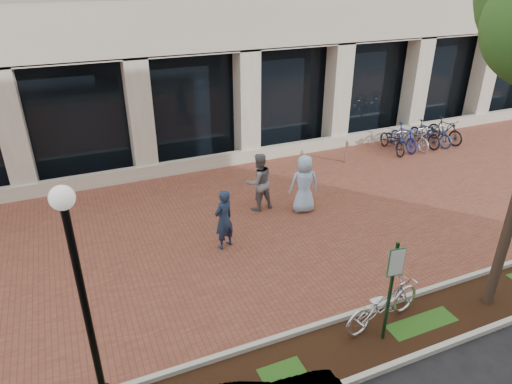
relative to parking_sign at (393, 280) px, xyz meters
name	(u,v)px	position (x,y,z in m)	size (l,w,h in m)	color
ground	(248,226)	(-0.84, 5.31, -1.49)	(120.00, 120.00, 0.00)	black
brick_plaza	(248,226)	(-0.84, 5.31, -1.49)	(40.00, 9.00, 0.01)	brown
planting_strip	(346,349)	(-0.84, 0.06, -1.49)	(40.00, 1.50, 0.01)	black
curb_plaza_side	(327,322)	(-0.84, 0.81, -1.43)	(40.00, 0.12, 0.12)	#B8B8AD
curb_street_side	(369,374)	(-0.84, -0.69, -1.43)	(40.00, 0.12, 0.12)	#B8B8AD
parking_sign	(393,280)	(0.00, 0.00, 0.00)	(0.34, 0.07, 2.34)	#133417
lamppost	(82,294)	(-5.43, 0.70, 0.89)	(0.36, 0.36, 4.22)	black
locked_bicycle	(383,303)	(0.24, 0.42, -0.96)	(0.72, 2.05, 1.08)	silver
pedestrian_left	(224,219)	(-1.83, 4.52, -0.64)	(0.62, 0.41, 1.71)	#1B2A45
pedestrian_mid	(259,182)	(-0.11, 6.17, -0.57)	(0.90, 0.70, 1.85)	slate
pedestrian_right	(304,184)	(1.11, 5.50, -0.58)	(0.90, 0.58, 1.83)	#99C1E5
bollard	(346,151)	(4.50, 8.29, -1.03)	(0.12, 0.12, 0.92)	silver
bike_rack_cluster	(419,135)	(8.24, 8.52, -0.99)	(3.55, 1.90, 1.07)	black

